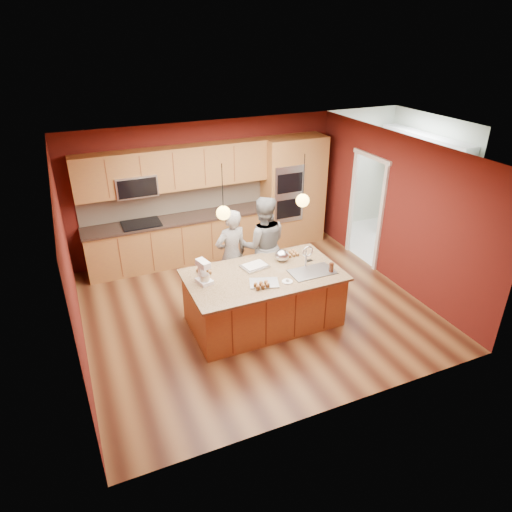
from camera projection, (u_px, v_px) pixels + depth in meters
name	position (u px, v px, depth m)	size (l,w,h in m)	color
floor	(254.00, 308.00, 7.81)	(5.50, 5.50, 0.00)	#442315
ceiling	(254.00, 151.00, 6.58)	(5.50, 5.50, 0.00)	white
wall_back	(205.00, 189.00, 9.23)	(5.50, 5.50, 0.00)	#561712
wall_front	(341.00, 321.00, 5.15)	(5.50, 5.50, 0.00)	#561712
wall_left	(69.00, 270.00, 6.22)	(5.00, 5.00, 0.00)	#561712
wall_right	(395.00, 211.00, 8.17)	(5.00, 5.00, 0.00)	#561712
cabinet_run	(177.00, 215.00, 8.95)	(3.74, 0.64, 2.30)	#9C603C
oven_column	(293.00, 191.00, 9.73)	(1.30, 0.62, 2.30)	#9C603C
doorway_trim	(366.00, 211.00, 8.95)	(0.08, 1.11, 2.20)	silver
laundry_room	(424.00, 153.00, 9.44)	(2.60, 2.70, 2.70)	silver
pendant_left	(223.00, 213.00, 6.32)	(0.20, 0.20, 0.80)	black
pendant_right	(303.00, 200.00, 6.77)	(0.20, 0.20, 0.80)	black
island	(265.00, 298.00, 7.26)	(2.41, 1.35, 1.27)	#9C603C
person_left	(231.00, 255.00, 7.77)	(0.60, 0.39, 1.64)	black
person_right	(263.00, 245.00, 7.95)	(0.87, 0.68, 1.78)	slate
stand_mixer	(204.00, 273.00, 6.76)	(0.25, 0.30, 0.36)	white
sheet_cake	(255.00, 266.00, 7.24)	(0.45, 0.37, 0.05)	silver
cooling_rack	(264.00, 283.00, 6.79)	(0.43, 0.31, 0.02)	#AAACB1
mixing_bowl	(282.00, 255.00, 7.41)	(0.24, 0.24, 0.20)	silver
plate	(287.00, 281.00, 6.84)	(0.16, 0.16, 0.01)	white
tumbler	(331.00, 268.00, 7.09)	(0.08, 0.08, 0.15)	#3E1C0E
phone	(309.00, 261.00, 7.44)	(0.12, 0.06, 0.01)	black
cupcakes_left	(204.00, 271.00, 7.07)	(0.22, 0.22, 0.07)	#C1854B
cupcakes_rack	(262.00, 285.00, 6.67)	(0.24, 0.16, 0.07)	#C1854B
cupcakes_right	(292.00, 253.00, 7.62)	(0.21, 0.21, 0.06)	#C1854B
washer	(416.00, 226.00, 9.81)	(0.55, 0.57, 0.89)	white
dryer	(398.00, 215.00, 10.31)	(0.59, 0.61, 0.95)	white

